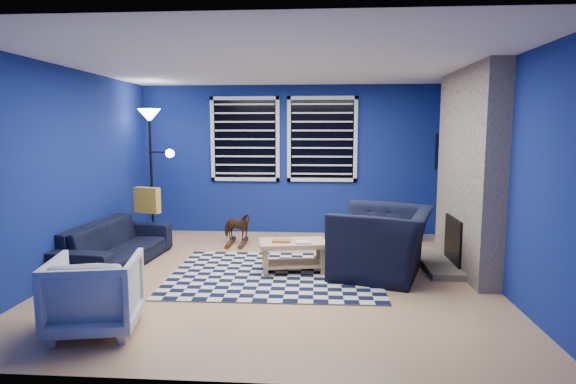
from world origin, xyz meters
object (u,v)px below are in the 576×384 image
object	(u,v)px
armchair_big	(382,242)
cabinet	(396,227)
armchair_bent	(95,294)
sofa	(116,244)
tv	(444,153)
rocking_horse	(237,227)
coffee_table	(293,250)
floor_lamp	(151,133)

from	to	relation	value
armchair_big	cabinet	bearing A→B (deg)	-176.33
armchair_bent	armchair_big	bearing A→B (deg)	-156.68
sofa	armchair_big	distance (m)	3.39
tv	rocking_horse	xyz separation A→B (m)	(-3.19, -0.47, -1.12)
coffee_table	armchair_bent	bearing A→B (deg)	-130.60
rocking_horse	armchair_bent	bearing A→B (deg)	-170.68
armchair_big	coffee_table	bearing A→B (deg)	-73.64
tv	sofa	xyz separation A→B (m)	(-4.55, -1.72, -1.12)
tv	sofa	world-z (taller)	tv
sofa	cabinet	size ratio (longest dim) A/B	3.09
tv	rocking_horse	bearing A→B (deg)	-171.67
rocking_horse	sofa	bearing A→B (deg)	153.65
cabinet	armchair_bent	bearing A→B (deg)	-149.43
tv	armchair_bent	xyz separation A→B (m)	(-3.85, -3.72, -1.06)
coffee_table	armchair_big	bearing A→B (deg)	-0.96
coffee_table	floor_lamp	xyz separation A→B (m)	(-2.31, 1.61, 1.42)
tv	armchair_bent	distance (m)	5.46
tv	armchair_bent	bearing A→B (deg)	-135.99
tv	cabinet	world-z (taller)	tv
sofa	coffee_table	bearing A→B (deg)	-88.83
sofa	armchair_bent	xyz separation A→B (m)	(0.69, -2.00, 0.05)
armchair_big	coffee_table	world-z (taller)	armchair_big
tv	cabinet	distance (m)	1.37
tv	armchair_big	world-z (taller)	tv
sofa	floor_lamp	size ratio (longest dim) A/B	0.94
sofa	rocking_horse	xyz separation A→B (m)	(1.36, 1.26, -0.00)
armchair_big	floor_lamp	bearing A→B (deg)	-98.24
armchair_big	rocking_horse	xyz separation A→B (m)	(-2.03, 1.40, -0.12)
armchair_big	cabinet	size ratio (longest dim) A/B	1.99
armchair_big	cabinet	xyz separation A→B (m)	(0.44, 1.79, -0.17)
tv	cabinet	bearing A→B (deg)	-174.48
rocking_horse	coffee_table	distance (m)	1.67
armchair_bent	cabinet	distance (m)	4.81
tv	sofa	distance (m)	4.99
tv	coffee_table	bearing A→B (deg)	-140.58
tv	coffee_table	world-z (taller)	tv
rocking_horse	coffee_table	bearing A→B (deg)	-124.70
tv	rocking_horse	distance (m)	3.41
armchair_big	armchair_bent	size ratio (longest dim) A/B	1.68
rocking_horse	cabinet	bearing A→B (deg)	-59.99
rocking_horse	coffee_table	xyz separation A→B (m)	(0.94, -1.38, 0.00)
cabinet	floor_lamp	world-z (taller)	floor_lamp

